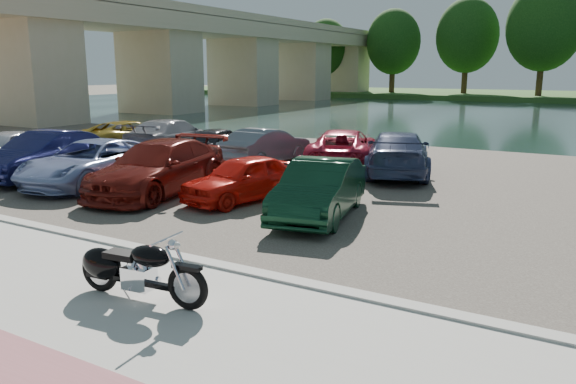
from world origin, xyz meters
name	(u,v)px	position (x,y,z in m)	size (l,w,h in m)	color
ground	(175,323)	(0.00, 0.00, 0.00)	(200.00, 200.00, 0.00)	#595447
promenade	(122,350)	(0.00, -1.00, 0.05)	(60.00, 6.00, 0.10)	#AFAEA5
kerb	(254,275)	(0.00, 2.00, 0.07)	(60.00, 0.30, 0.14)	#AFAEA5
parking_lot	(417,186)	(0.00, 11.00, 0.02)	(60.00, 18.00, 0.04)	#443E37
river	(538,118)	(0.00, 40.00, 0.00)	(120.00, 40.00, 0.00)	#1B312C
far_bank	(572,97)	(0.00, 72.00, 0.30)	(120.00, 24.00, 0.60)	#294E1B
bridge	(237,49)	(-28.00, 41.02, 5.52)	(7.00, 56.00, 8.55)	tan
motorcycle	(130,269)	(-1.03, 0.19, 0.56)	(2.33, 0.75, 1.05)	black
car_0	(3,150)	(-13.50, 6.31, 0.74)	(1.65, 4.11, 1.40)	#B0B4BD
car_1	(45,155)	(-10.82, 6.03, 0.80)	(1.60, 4.59, 1.51)	#161845
car_2	(92,163)	(-8.63, 6.04, 0.73)	(2.27, 4.93, 1.37)	#8696C4
car_3	(158,168)	(-6.02, 6.15, 0.78)	(2.09, 5.13, 1.49)	#61140D
car_4	(243,178)	(-3.43, 6.61, 0.65)	(1.44, 3.59, 1.22)	red
car_5	(320,189)	(-0.86, 6.11, 0.72)	(1.44, 4.13, 1.36)	#0D311D
car_6	(131,135)	(-13.46, 12.36, 0.68)	(2.12, 4.61, 1.28)	olive
car_7	(171,136)	(-11.03, 12.24, 0.77)	(2.06, 5.06, 1.47)	gray
car_8	(218,142)	(-8.60, 12.30, 0.67)	(1.49, 3.71, 1.26)	black
car_9	(266,146)	(-6.13, 12.01, 0.71)	(1.42, 4.08, 1.34)	slate
car_10	(343,148)	(-3.38, 12.86, 0.73)	(2.29, 4.96, 1.38)	#AD1C36
car_11	(398,153)	(-1.14, 12.37, 0.77)	(2.05, 5.05, 1.46)	navy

